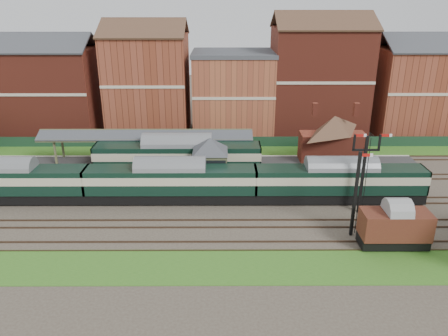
{
  "coord_description": "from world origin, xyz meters",
  "views": [
    {
      "loc": [
        -1.66,
        -41.63,
        20.21
      ],
      "look_at": [
        -1.49,
        2.0,
        3.0
      ],
      "focal_mm": 35.0,
      "sensor_mm": 36.0,
      "label": 1
    }
  ],
  "objects_px": {
    "signal_box": "(210,162)",
    "semaphore_bracket": "(364,169)",
    "dmu_train": "(171,181)",
    "platform_railcar": "(178,157)",
    "goods_van_a": "(395,226)"
  },
  "relations": [
    {
      "from": "signal_box",
      "to": "semaphore_bracket",
      "type": "bearing_deg",
      "value": -20.92
    },
    {
      "from": "dmu_train",
      "to": "platform_railcar",
      "type": "distance_m",
      "value": 6.5
    },
    {
      "from": "signal_box",
      "to": "platform_railcar",
      "type": "distance_m",
      "value": 5.12
    },
    {
      "from": "semaphore_bracket",
      "to": "signal_box",
      "type": "bearing_deg",
      "value": 159.08
    },
    {
      "from": "semaphore_bracket",
      "to": "platform_railcar",
      "type": "bearing_deg",
      "value": 154.59
    },
    {
      "from": "signal_box",
      "to": "platform_railcar",
      "type": "height_order",
      "value": "signal_box"
    },
    {
      "from": "signal_box",
      "to": "dmu_train",
      "type": "bearing_deg",
      "value": -140.95
    },
    {
      "from": "semaphore_bracket",
      "to": "platform_railcar",
      "type": "xyz_separation_m",
      "value": [
        -18.94,
        9.0,
        -2.03
      ]
    },
    {
      "from": "signal_box",
      "to": "platform_railcar",
      "type": "xyz_separation_m",
      "value": [
        -3.91,
        3.25,
        -0.59
      ]
    },
    {
      "from": "signal_box",
      "to": "semaphore_bracket",
      "type": "distance_m",
      "value": 16.16
    },
    {
      "from": "signal_box",
      "to": "goods_van_a",
      "type": "distance_m",
      "value": 20.2
    },
    {
      "from": "semaphore_bracket",
      "to": "dmu_train",
      "type": "bearing_deg",
      "value": 172.52
    },
    {
      "from": "platform_railcar",
      "to": "goods_van_a",
      "type": "height_order",
      "value": "platform_railcar"
    },
    {
      "from": "signal_box",
      "to": "goods_van_a",
      "type": "height_order",
      "value": "signal_box"
    },
    {
      "from": "dmu_train",
      "to": "goods_van_a",
      "type": "xyz_separation_m",
      "value": [
        20.03,
        -9.0,
        -0.39
      ]
    }
  ]
}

